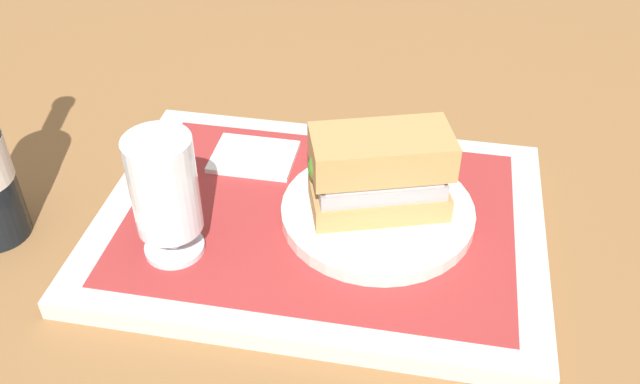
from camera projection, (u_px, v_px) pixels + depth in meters
name	position (u px, v px, depth m)	size (l,w,h in m)	color
ground_plane	(320.00, 230.00, 0.71)	(3.00, 3.00, 0.00)	olive
tray	(320.00, 223.00, 0.71)	(0.44, 0.32, 0.02)	silver
placemat	(320.00, 215.00, 0.70)	(0.38, 0.27, 0.00)	#9E2D2D
plate	(377.00, 212.00, 0.69)	(0.19, 0.19, 0.01)	silver
sandwich	(377.00, 172.00, 0.66)	(0.14, 0.10, 0.08)	tan
beer_glass	(165.00, 193.00, 0.62)	(0.06, 0.06, 0.12)	silver
napkin_folded	(254.00, 157.00, 0.77)	(0.09, 0.07, 0.01)	white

